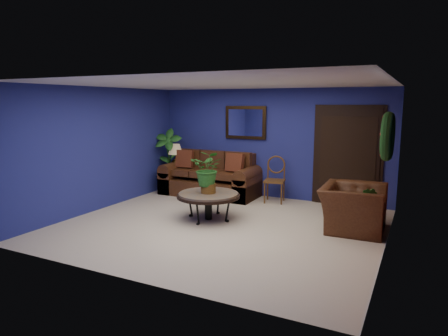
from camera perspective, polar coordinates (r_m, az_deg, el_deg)
The scene contains 18 objects.
floor at distance 7.26m, azimuth -0.47°, elevation -8.19°, with size 5.50×5.50×0.00m, color beige.
wall_back at distance 9.26m, azimuth 6.57°, elevation 3.49°, with size 5.50×0.04×2.50m, color navy.
wall_left at distance 8.58m, azimuth -17.09°, elevation 2.67°, with size 0.04×5.00×2.50m, color navy.
wall_right_brick at distance 6.25m, azimuth 22.61°, elevation 0.00°, with size 0.04×5.00×2.50m, color maroon.
ceiling at distance 6.93m, azimuth -0.50°, elevation 11.94°, with size 5.50×5.00×0.02m, color silver.
crown_molding at distance 6.18m, azimuth 23.02°, elevation 10.88°, with size 0.03×5.00×0.14m, color white.
wall_mirror at distance 9.41m, azimuth 3.09°, elevation 6.50°, with size 1.02×0.06×0.77m, color #412A11.
closet_door at distance 8.82m, azimuth 17.23°, elevation 1.52°, with size 1.44×0.06×2.18m, color black.
wreath at distance 6.25m, azimuth 22.35°, elevation 4.18°, with size 0.72×0.72×0.16m, color black.
sofa at distance 9.56m, azimuth -1.84°, elevation -1.79°, with size 2.31×1.00×1.04m.
coffee_table at distance 7.52m, azimuth -2.24°, elevation -4.00°, with size 1.19×1.19×0.51m.
end_table at distance 10.01m, azimuth -6.89°, elevation -0.84°, with size 0.61×0.61×0.56m.
table_lamp at distance 9.93m, azimuth -6.94°, elevation 2.09°, with size 0.36×0.36×0.59m.
side_chair at distance 8.92m, azimuth 7.32°, elevation -1.15°, with size 0.50×0.50×1.02m.
armchair at distance 7.29m, azimuth 17.94°, elevation -5.42°, with size 1.19×1.04×0.77m, color #492915.
coffee_plant at distance 7.42m, azimuth -2.27°, elevation -0.24°, with size 0.66×0.59×0.80m.
floor_plant at distance 7.44m, azimuth 19.67°, elevation -5.35°, with size 0.36×0.31×0.74m.
tall_plant at distance 9.95m, azimuth -7.97°, elevation 1.52°, with size 0.79×0.63×1.56m.
Camera 1 is at (3.15, -6.16, 2.19)m, focal length 32.00 mm.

